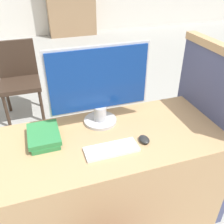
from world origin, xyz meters
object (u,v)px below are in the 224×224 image
Objects in this scene: book_stack at (44,135)px; far_chair at (19,76)px; keyboard at (111,149)px; mouse at (144,139)px; monitor at (99,85)px.

far_chair is at bearing 95.95° from book_stack.
keyboard is 1.92m from far_chair.
far_chair is (-0.52, 1.84, -0.24)m from keyboard.
keyboard is 3.63× the size of mouse.
mouse is at bearing 4.65° from keyboard.
monitor is 0.43m from mouse.
monitor is 0.72× the size of far_chair.
monitor is 1.70m from far_chair.
monitor is 2.07× the size of keyboard.
far_chair reaches higher than mouse.
keyboard is at bearing -27.80° from far_chair.
mouse is 0.31× the size of book_stack.
keyboard is at bearing -93.98° from monitor.
far_chair is (-0.17, 1.61, -0.26)m from book_stack.
keyboard is 0.42m from book_stack.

